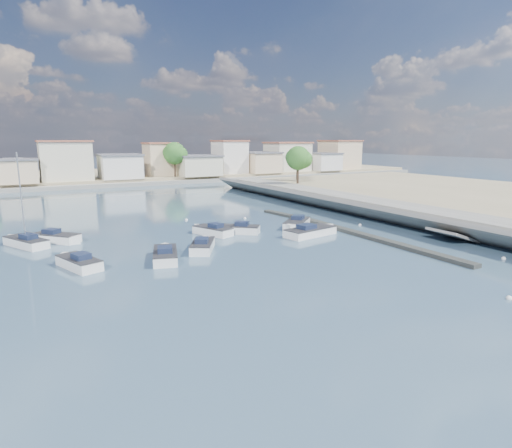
{
  "coord_description": "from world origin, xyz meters",
  "views": [
    {
      "loc": [
        -23.52,
        -22.71,
        9.9
      ],
      "look_at": [
        -2.88,
        14.92,
        1.4
      ],
      "focal_mm": 30.0,
      "sensor_mm": 36.0,
      "label": 1
    }
  ],
  "objects": [
    {
      "name": "motorboat_f",
      "position": [
        -6.37,
        18.46,
        0.38
      ],
      "size": [
        3.39,
        4.94,
        1.48
      ],
      "color": "white",
      "rests_on": "ground"
    },
    {
      "name": "motorboat_b",
      "position": [
        -9.58,
        12.79,
        0.38
      ],
      "size": [
        3.72,
        4.78,
        1.48
      ],
      "color": "white",
      "rests_on": "ground"
    },
    {
      "name": "far_town",
      "position": [
        10.71,
        76.92,
        4.93
      ],
      "size": [
        113.01,
        12.8,
        8.35
      ],
      "color": "beige",
      "rests_on": "far_shore_land"
    },
    {
      "name": "motorboat_a",
      "position": [
        -20.27,
        12.45,
        0.38
      ],
      "size": [
        3.18,
        5.06,
        1.48
      ],
      "color": "white",
      "rests_on": "ground"
    },
    {
      "name": "far_shore_land",
      "position": [
        0.0,
        92.0,
        0.7
      ],
      "size": [
        160.0,
        40.0,
        1.4
      ],
      "primitive_type": "cube",
      "color": "gray",
      "rests_on": "ground"
    },
    {
      "name": "motorboat_c",
      "position": [
        -3.82,
        17.83,
        0.38
      ],
      "size": [
        4.74,
        4.31,
        1.48
      ],
      "color": "white",
      "rests_on": "ground"
    },
    {
      "name": "sailboat",
      "position": [
        -23.82,
        22.14,
        0.42
      ],
      "size": [
        3.93,
        5.47,
        9.0
      ],
      "color": "white",
      "rests_on": "ground"
    },
    {
      "name": "ground",
      "position": [
        0.0,
        40.0,
        0.0
      ],
      "size": [
        400.0,
        400.0,
        0.0
      ],
      "primitive_type": "plane",
      "color": "#2E495D",
      "rests_on": "ground"
    },
    {
      "name": "far_shore_quay",
      "position": [
        0.0,
        71.0,
        0.4
      ],
      "size": [
        160.0,
        2.5,
        0.8
      ],
      "primitive_type": "cube",
      "color": "slate",
      "rests_on": "ground"
    },
    {
      "name": "shore_trees",
      "position": [
        8.34,
        68.11,
        6.22
      ],
      "size": [
        74.56,
        38.32,
        7.92
      ],
      "color": "#38281E",
      "rests_on": "ground"
    },
    {
      "name": "motorboat_e",
      "position": [
        -13.53,
        11.36,
        0.38
      ],
      "size": [
        3.22,
        5.43,
        1.48
      ],
      "color": "white",
      "rests_on": "ground"
    },
    {
      "name": "motorboat_h",
      "position": [
        2.81,
        12.98,
        0.38
      ],
      "size": [
        6.63,
        3.41,
        1.48
      ],
      "color": "white",
      "rests_on": "ground"
    },
    {
      "name": "motorboat_g",
      "position": [
        -20.93,
        22.46,
        0.38
      ],
      "size": [
        4.57,
        4.73,
        1.48
      ],
      "color": "white",
      "rests_on": "ground"
    },
    {
      "name": "mooring_buoys",
      "position": [
        3.61,
        11.77,
        0.05
      ],
      "size": [
        17.81,
        35.65,
        0.36
      ],
      "color": "white",
      "rests_on": "ground"
    },
    {
      "name": "seawall_walkway",
      "position": [
        18.5,
        13.0,
        0.9
      ],
      "size": [
        5.0,
        90.0,
        1.8
      ],
      "primitive_type": "cube",
      "color": "slate",
      "rests_on": "ground"
    },
    {
      "name": "breakwater",
      "position": [
        6.9,
        12.69,
        0.17
      ],
      "size": [
        2.0,
        31.02,
        0.35
      ],
      "color": "black",
      "rests_on": "ground"
    },
    {
      "name": "motorboat_d",
      "position": [
        3.61,
        17.14,
        0.38
      ],
      "size": [
        5.13,
        4.94,
        1.48
      ],
      "color": "white",
      "rests_on": "ground"
    }
  ]
}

